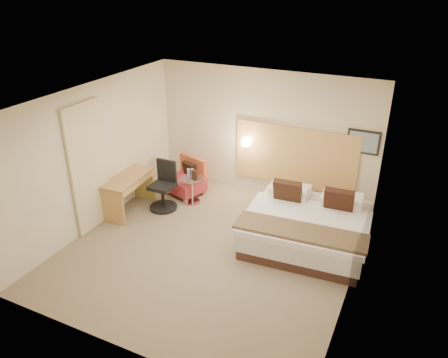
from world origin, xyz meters
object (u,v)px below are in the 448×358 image
at_px(side_table, 192,189).
at_px(bed, 307,225).
at_px(lounge_chair, 187,180).
at_px(desk, 129,184).
at_px(desk_chair, 164,190).

bearing_deg(side_table, bed, -8.40).
xyz_separation_m(lounge_chair, desk, (-0.66, -1.17, 0.28)).
relative_size(lounge_chair, side_table, 1.64).
distance_m(bed, desk_chair, 3.00).
bearing_deg(side_table, lounge_chair, 132.92).
bearing_deg(bed, desk, -172.96).
height_order(lounge_chair, desk, lounge_chair).
bearing_deg(desk, bed, 7.04).
relative_size(bed, desk, 1.80).
relative_size(bed, lounge_chair, 2.43).
distance_m(bed, desk, 3.60).
distance_m(lounge_chair, side_table, 0.47).
xyz_separation_m(desk, desk_chair, (0.56, 0.40, -0.18)).
xyz_separation_m(bed, lounge_chair, (-2.90, 0.73, -0.02)).
relative_size(side_table, desk, 0.45).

